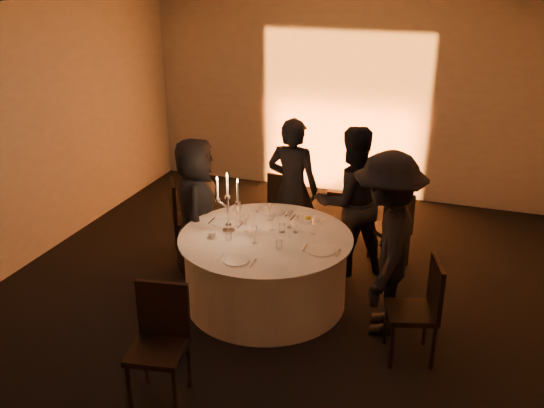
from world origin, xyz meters
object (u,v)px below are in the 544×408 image
(chair_back_left, at_px, (287,204))
(guest_back_right, at_px, (351,201))
(guest_back_left, at_px, (293,188))
(coffee_cup, at_px, (212,235))
(candelabra, at_px, (228,212))
(chair_front, at_px, (160,336))
(chair_back_right, at_px, (393,226))
(banquet_table, at_px, (266,269))
(guest_right, at_px, (386,245))
(chair_left, at_px, (184,214))
(guest_left, at_px, (196,207))
(chair_right, at_px, (421,305))

(chair_back_left, relative_size, guest_back_right, 0.55)
(guest_back_left, bearing_deg, coffee_cup, 76.35)
(chair_back_left, xyz_separation_m, candelabra, (-0.18, -1.44, 0.45))
(guest_back_right, height_order, coffee_cup, guest_back_right)
(chair_front, relative_size, coffee_cup, 9.17)
(guest_back_left, distance_m, coffee_cup, 1.45)
(coffee_cup, bearing_deg, guest_back_right, 45.44)
(chair_back_right, relative_size, chair_front, 0.89)
(banquet_table, bearing_deg, chair_back_right, 48.96)
(guest_right, relative_size, coffee_cup, 16.58)
(banquet_table, relative_size, guest_right, 0.99)
(chair_left, relative_size, guest_left, 0.60)
(chair_back_right, bearing_deg, coffee_cup, 4.02)
(chair_right, bearing_deg, chair_front, -75.01)
(candelabra, bearing_deg, chair_left, 140.76)
(banquet_table, bearing_deg, guest_left, 157.91)
(banquet_table, height_order, coffee_cup, coffee_cup)
(banquet_table, distance_m, chair_left, 1.50)
(chair_back_left, height_order, guest_back_left, guest_back_left)
(banquet_table, distance_m, chair_front, 1.71)
(chair_right, height_order, coffee_cup, chair_right)
(chair_front, height_order, coffee_cup, chair_front)
(chair_front, bearing_deg, guest_back_right, 59.90)
(chair_back_left, bearing_deg, chair_front, 96.26)
(guest_back_right, bearing_deg, chair_back_left, -59.78)
(chair_left, distance_m, chair_front, 2.59)
(banquet_table, distance_m, guest_left, 1.14)
(chair_left, height_order, guest_right, guest_right)
(chair_left, relative_size, guest_back_right, 0.56)
(guest_back_right, bearing_deg, guest_back_left, -48.20)
(chair_right, distance_m, guest_right, 0.65)
(guest_back_right, xyz_separation_m, coffee_cup, (-1.18, -1.19, -0.07))
(chair_left, height_order, chair_right, chair_right)
(chair_back_left, xyz_separation_m, coffee_cup, (-0.28, -1.62, 0.26))
(chair_back_left, bearing_deg, guest_back_left, 129.25)
(chair_front, height_order, guest_right, guest_right)
(banquet_table, height_order, guest_right, guest_right)
(chair_back_right, distance_m, guest_back_left, 1.26)
(chair_left, distance_m, coffee_cup, 1.26)
(chair_front, bearing_deg, guest_right, 35.67)
(chair_left, xyz_separation_m, chair_back_right, (2.44, 0.58, -0.04))
(chair_left, distance_m, guest_back_left, 1.35)
(chair_back_right, xyz_separation_m, guest_left, (-2.10, -0.90, 0.30))
(guest_left, xyz_separation_m, guest_back_left, (0.90, 0.77, 0.06))
(chair_back_left, relative_size, guest_back_left, 0.56)
(coffee_cup, bearing_deg, banquet_table, 22.42)
(guest_right, distance_m, coffee_cup, 1.75)
(guest_back_left, bearing_deg, chair_right, 140.22)
(chair_left, xyz_separation_m, chair_front, (1.00, -2.39, 0.02))
(guest_right, bearing_deg, banquet_table, -98.60)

